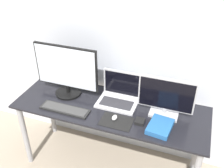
% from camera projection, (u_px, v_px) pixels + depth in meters
% --- Properties ---
extents(wall_back, '(7.00, 0.05, 2.50)m').
position_uv_depth(wall_back, '(124.00, 34.00, 2.25)').
color(wall_back, silver).
rests_on(wall_back, ground_plane).
extents(desk, '(1.67, 0.58, 0.72)m').
position_uv_depth(desk, '(110.00, 117.00, 2.31)').
color(desk, black).
rests_on(desk, ground_plane).
extents(monitor_left, '(0.59, 0.24, 0.47)m').
position_uv_depth(monitor_left, '(66.00, 71.00, 2.30)').
color(monitor_left, black).
rests_on(monitor_left, desk).
extents(monitor_right, '(0.45, 0.16, 0.34)m').
position_uv_depth(monitor_right, '(166.00, 98.00, 2.09)').
color(monitor_right, '#B2B2B7').
rests_on(monitor_right, desk).
extents(laptop, '(0.34, 0.26, 0.26)m').
position_uv_depth(laptop, '(119.00, 95.00, 2.30)').
color(laptop, silver).
rests_on(laptop, desk).
extents(keyboard, '(0.43, 0.12, 0.02)m').
position_uv_depth(keyboard, '(65.00, 109.00, 2.21)').
color(keyboard, black).
rests_on(keyboard, desk).
extents(mousepad, '(0.26, 0.18, 0.00)m').
position_uv_depth(mousepad, '(116.00, 121.00, 2.09)').
color(mousepad, black).
rests_on(mousepad, desk).
extents(mouse, '(0.04, 0.06, 0.03)m').
position_uv_depth(mouse, '(115.00, 118.00, 2.10)').
color(mouse, silver).
rests_on(mouse, mousepad).
extents(book, '(0.19, 0.24, 0.04)m').
position_uv_depth(book, '(160.00, 127.00, 2.01)').
color(book, '#235B9E').
rests_on(book, desk).
extents(power_brick, '(0.07, 0.08, 0.03)m').
position_uv_depth(power_brick, '(140.00, 121.00, 2.07)').
color(power_brick, black).
rests_on(power_brick, desk).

